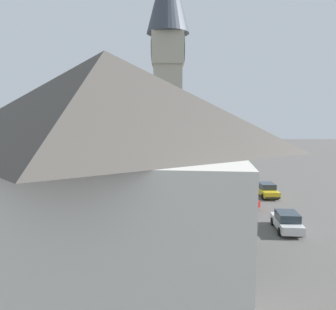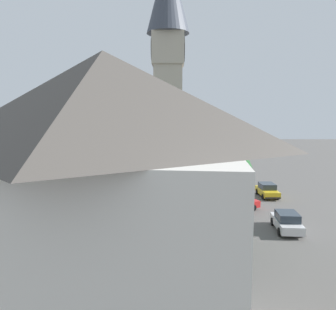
{
  "view_description": "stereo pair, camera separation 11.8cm",
  "coord_description": "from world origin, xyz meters",
  "px_view_note": "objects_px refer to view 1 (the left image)",
  "views": [
    {
      "loc": [
        30.48,
        0.25,
        9.07
      ],
      "look_at": [
        0.0,
        0.0,
        5.49
      ],
      "focal_mm": 35.91,
      "sensor_mm": 36.0,
      "label": 1
    },
    {
      "loc": [
        30.48,
        0.36,
        9.07
      ],
      "look_at": [
        0.0,
        0.0,
        5.49
      ],
      "focal_mm": 35.91,
      "sensor_mm": 36.0,
      "label": 2
    }
  ],
  "objects_px": {
    "tree": "(210,176)",
    "building_terrace_right": "(108,209)",
    "car_blue_kerb": "(267,190)",
    "pedestrian": "(180,188)",
    "car_green_alley": "(67,226)",
    "car_silver_kerb": "(287,221)",
    "clock_tower": "(168,62)",
    "car_red_corner": "(154,189)",
    "car_black_far": "(16,213)",
    "car_white_side": "(238,202)"
  },
  "relations": [
    {
      "from": "pedestrian",
      "to": "building_terrace_right",
      "type": "distance_m",
      "value": 25.68
    },
    {
      "from": "car_white_side",
      "to": "tree",
      "type": "bearing_deg",
      "value": -22.11
    },
    {
      "from": "clock_tower",
      "to": "pedestrian",
      "type": "height_order",
      "value": "clock_tower"
    },
    {
      "from": "car_blue_kerb",
      "to": "pedestrian",
      "type": "bearing_deg",
      "value": -88.08
    },
    {
      "from": "car_blue_kerb",
      "to": "car_silver_kerb",
      "type": "bearing_deg",
      "value": -8.27
    },
    {
      "from": "car_silver_kerb",
      "to": "car_green_alley",
      "type": "distance_m",
      "value": 17.11
    },
    {
      "from": "car_silver_kerb",
      "to": "car_red_corner",
      "type": "bearing_deg",
      "value": -136.27
    },
    {
      "from": "car_silver_kerb",
      "to": "car_black_far",
      "type": "distance_m",
      "value": 22.53
    },
    {
      "from": "car_green_alley",
      "to": "car_white_side",
      "type": "bearing_deg",
      "value": 116.4
    },
    {
      "from": "car_black_far",
      "to": "car_green_alley",
      "type": "xyz_separation_m",
      "value": [
        3.38,
        5.37,
        0.0
      ]
    },
    {
      "from": "car_silver_kerb",
      "to": "tree",
      "type": "height_order",
      "value": "tree"
    },
    {
      "from": "car_red_corner",
      "to": "tree",
      "type": "height_order",
      "value": "tree"
    },
    {
      "from": "car_silver_kerb",
      "to": "car_white_side",
      "type": "distance_m",
      "value": 6.41
    },
    {
      "from": "building_terrace_right",
      "to": "car_silver_kerb",
      "type": "bearing_deg",
      "value": 140.96
    },
    {
      "from": "car_blue_kerb",
      "to": "pedestrian",
      "type": "distance_m",
      "value": 9.84
    },
    {
      "from": "car_blue_kerb",
      "to": "car_green_alley",
      "type": "height_order",
      "value": "same"
    },
    {
      "from": "car_white_side",
      "to": "car_blue_kerb",
      "type": "bearing_deg",
      "value": 141.33
    },
    {
      "from": "car_white_side",
      "to": "tree",
      "type": "distance_m",
      "value": 11.09
    },
    {
      "from": "car_blue_kerb",
      "to": "car_green_alley",
      "type": "xyz_separation_m",
      "value": [
        12.56,
        -18.7,
        0.0
      ]
    },
    {
      "from": "car_silver_kerb",
      "to": "car_white_side",
      "type": "relative_size",
      "value": 0.95
    },
    {
      "from": "car_green_alley",
      "to": "building_terrace_right",
      "type": "relative_size",
      "value": 0.39
    },
    {
      "from": "car_green_alley",
      "to": "car_silver_kerb",
      "type": "bearing_deg",
      "value": 94.4
    },
    {
      "from": "clock_tower",
      "to": "car_silver_kerb",
      "type": "bearing_deg",
      "value": 63.62
    },
    {
      "from": "clock_tower",
      "to": "car_red_corner",
      "type": "distance_m",
      "value": 14.89
    },
    {
      "from": "car_red_corner",
      "to": "car_white_side",
      "type": "height_order",
      "value": "same"
    },
    {
      "from": "car_blue_kerb",
      "to": "tree",
      "type": "height_order",
      "value": "tree"
    },
    {
      "from": "tree",
      "to": "building_terrace_right",
      "type": "bearing_deg",
      "value": -25.02
    },
    {
      "from": "car_blue_kerb",
      "to": "car_black_far",
      "type": "height_order",
      "value": "same"
    },
    {
      "from": "tree",
      "to": "building_terrace_right",
      "type": "distance_m",
      "value": 11.54
    },
    {
      "from": "car_silver_kerb",
      "to": "car_red_corner",
      "type": "height_order",
      "value": "same"
    },
    {
      "from": "car_green_alley",
      "to": "tree",
      "type": "relative_size",
      "value": 0.56
    },
    {
      "from": "car_green_alley",
      "to": "pedestrian",
      "type": "xyz_separation_m",
      "value": [
        -12.23,
        8.87,
        0.25
      ]
    },
    {
      "from": "car_green_alley",
      "to": "tree",
      "type": "distance_m",
      "value": 11.57
    },
    {
      "from": "car_green_alley",
      "to": "car_blue_kerb",
      "type": "bearing_deg",
      "value": 123.9
    },
    {
      "from": "clock_tower",
      "to": "car_black_far",
      "type": "distance_m",
      "value": 18.61
    },
    {
      "from": "car_white_side",
      "to": "tree",
      "type": "xyz_separation_m",
      "value": [
        9.48,
        -3.85,
        4.27
      ]
    },
    {
      "from": "clock_tower",
      "to": "car_silver_kerb",
      "type": "relative_size",
      "value": 5.55
    },
    {
      "from": "car_blue_kerb",
      "to": "car_green_alley",
      "type": "relative_size",
      "value": 0.94
    },
    {
      "from": "clock_tower",
      "to": "car_green_alley",
      "type": "height_order",
      "value": "clock_tower"
    },
    {
      "from": "car_blue_kerb",
      "to": "car_white_side",
      "type": "xyz_separation_m",
      "value": [
        5.44,
        -4.36,
        0.0
      ]
    },
    {
      "from": "car_silver_kerb",
      "to": "car_black_far",
      "type": "xyz_separation_m",
      "value": [
        -2.07,
        -22.43,
        0.0
      ]
    },
    {
      "from": "car_silver_kerb",
      "to": "car_black_far",
      "type": "height_order",
      "value": "same"
    },
    {
      "from": "car_red_corner",
      "to": "car_green_alley",
      "type": "bearing_deg",
      "value": -24.68
    },
    {
      "from": "tree",
      "to": "clock_tower",
      "type": "bearing_deg",
      "value": -161.09
    },
    {
      "from": "car_green_alley",
      "to": "pedestrian",
      "type": "height_order",
      "value": "pedestrian"
    },
    {
      "from": "tree",
      "to": "car_green_alley",
      "type": "bearing_deg",
      "value": -102.69
    },
    {
      "from": "car_blue_kerb",
      "to": "tree",
      "type": "bearing_deg",
      "value": -28.81
    },
    {
      "from": "clock_tower",
      "to": "tree",
      "type": "distance_m",
      "value": 12.46
    },
    {
      "from": "building_terrace_right",
      "to": "tree",
      "type": "bearing_deg",
      "value": 154.98
    },
    {
      "from": "car_white_side",
      "to": "pedestrian",
      "type": "distance_m",
      "value": 7.49
    }
  ]
}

